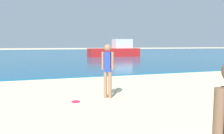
% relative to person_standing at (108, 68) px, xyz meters
% --- Properties ---
extents(water, '(160.00, 60.00, 0.06)m').
position_rel_person_standing_xyz_m(water, '(1.07, 34.24, -0.88)').
color(water, '#14567F').
rests_on(water, ground).
extents(person_standing, '(0.33, 0.23, 1.60)m').
position_rel_person_standing_xyz_m(person_standing, '(0.00, 0.00, 0.00)').
color(person_standing, '#936B4C').
rests_on(person_standing, ground).
extents(frisbee, '(0.23, 0.23, 0.03)m').
position_rel_person_standing_xyz_m(frisbee, '(-0.98, -0.19, -0.90)').
color(frisbee, '#E51E4C').
rests_on(frisbee, ground).
extents(boat_near, '(6.60, 2.45, 2.21)m').
position_rel_person_standing_xyz_m(boat_near, '(7.42, 20.44, -0.09)').
color(boat_near, red).
rests_on(boat_near, water).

